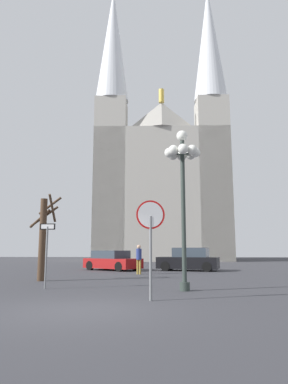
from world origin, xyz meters
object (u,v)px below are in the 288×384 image
(one_way_arrow_sign, at_px, (47,248))
(street_lamp, at_px, (183,170))
(stop_sign, at_px, (151,229))
(pedestrian_walking, at_px, (139,256))
(cathedral, at_px, (161,177))
(parked_car_far_black, at_px, (189,260))
(bare_tree, at_px, (43,235))
(parked_car_near_red, at_px, (112,261))

(one_way_arrow_sign, distance_m, street_lamp, 5.86)
(stop_sign, xyz_separation_m, one_way_arrow_sign, (-4.00, 2.86, -0.56))
(stop_sign, distance_m, street_lamp, 3.55)
(street_lamp, distance_m, pedestrian_walking, 9.18)
(one_way_arrow_sign, bearing_deg, street_lamp, -4.29)
(one_way_arrow_sign, height_order, pedestrian_walking, one_way_arrow_sign)
(cathedral, xyz_separation_m, parked_car_far_black, (1.88, -22.96, -10.60))
(cathedral, relative_size, one_way_arrow_sign, 16.00)
(one_way_arrow_sign, relative_size, parked_car_far_black, 0.54)
(bare_tree, relative_size, parked_car_far_black, 0.91)
(street_lamp, height_order, bare_tree, street_lamp)
(stop_sign, relative_size, parked_car_far_black, 0.65)
(pedestrian_walking, bearing_deg, street_lamp, -75.41)
(one_way_arrow_sign, xyz_separation_m, street_lamp, (5.11, -0.38, 2.84))
(one_way_arrow_sign, relative_size, pedestrian_walking, 1.41)
(stop_sign, height_order, bare_tree, bare_tree)
(stop_sign, relative_size, parked_car_near_red, 0.65)
(bare_tree, distance_m, parked_car_near_red, 9.00)
(parked_car_far_black, bearing_deg, pedestrian_walking, -131.36)
(pedestrian_walking, bearing_deg, parked_car_near_red, 118.24)
(bare_tree, xyz_separation_m, parked_car_far_black, (7.44, 8.26, -1.39))
(cathedral, xyz_separation_m, stop_sign, (-0.28, -37.36, -9.29))
(street_lamp, xyz_separation_m, bare_tree, (-6.40, 3.67, -2.21))
(stop_sign, xyz_separation_m, pedestrian_walking, (-1.04, 10.76, -1.00))
(stop_sign, bearing_deg, one_way_arrow_sign, 144.44)
(pedestrian_walking, bearing_deg, one_way_arrow_sign, -110.49)
(cathedral, height_order, parked_car_far_black, cathedral)
(bare_tree, relative_size, pedestrian_walking, 2.34)
(street_lamp, xyz_separation_m, parked_car_far_black, (1.04, 11.93, -3.60))
(one_way_arrow_sign, relative_size, parked_car_near_red, 0.55)
(stop_sign, bearing_deg, cathedral, 89.57)
(one_way_arrow_sign, xyz_separation_m, bare_tree, (-1.28, 3.29, 0.64))
(stop_sign, distance_m, bare_tree, 8.10)
(cathedral, distance_m, bare_tree, 33.02)
(parked_car_near_red, bearing_deg, bare_tree, -103.60)
(stop_sign, height_order, pedestrian_walking, stop_sign)
(bare_tree, bearing_deg, pedestrian_walking, 47.46)
(parked_car_near_red, height_order, parked_car_far_black, parked_car_far_black)
(stop_sign, height_order, one_way_arrow_sign, stop_sign)
(parked_car_near_red, bearing_deg, pedestrian_walking, -61.76)
(bare_tree, bearing_deg, stop_sign, -49.33)
(stop_sign, relative_size, bare_tree, 0.72)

